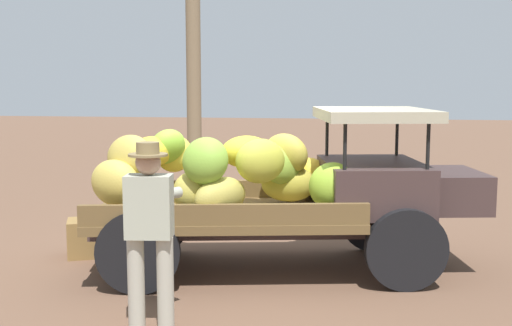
{
  "coord_description": "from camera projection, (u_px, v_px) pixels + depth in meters",
  "views": [
    {
      "loc": [
        1.31,
        -7.5,
        2.2
      ],
      "look_at": [
        0.24,
        -0.28,
        1.26
      ],
      "focal_mm": 45.1,
      "sensor_mm": 36.0,
      "label": 1
    }
  ],
  "objects": [
    {
      "name": "farmer",
      "position": [
        150.0,
        224.0,
        5.61
      ],
      "size": [
        0.52,
        0.48,
        1.68
      ],
      "rotation": [
        0.0,
        0.0,
        1.68
      ],
      "color": "#B2AF9F",
      "rests_on": "ground"
    },
    {
      "name": "wooden_crate",
      "position": [
        88.0,
        238.0,
        8.1
      ],
      "size": [
        0.61,
        0.59,
        0.46
      ],
      "primitive_type": "cube",
      "rotation": [
        0.0,
        0.0,
        0.38
      ],
      "color": "olive",
      "rests_on": "ground"
    },
    {
      "name": "truck",
      "position": [
        288.0,
        188.0,
        7.4
      ],
      "size": [
        4.63,
        2.4,
        1.88
      ],
      "rotation": [
        0.0,
        0.0,
        0.18
      ],
      "color": "#42302F",
      "rests_on": "ground"
    },
    {
      "name": "ground_plane",
      "position": [
        240.0,
        262.0,
        7.83
      ],
      "size": [
        60.0,
        60.0,
        0.0
      ],
      "primitive_type": "plane",
      "color": "brown"
    }
  ]
}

